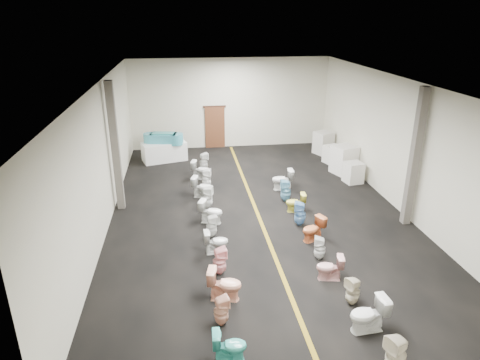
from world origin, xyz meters
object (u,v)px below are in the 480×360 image
(toilet_left_6, at_px, (211,212))
(toilet_right_1, at_px, (368,315))
(toilet_left_9, at_px, (206,178))
(toilet_left_4, at_px, (216,242))
(appliance_crate_d, at_px, (323,143))
(toilet_right_5, at_px, (313,229))
(toilet_right_6, at_px, (300,214))
(toilet_right_8, at_px, (286,191))
(toilet_right_4, at_px, (320,248))
(display_table, at_px, (164,151))
(toilet_right_7, at_px, (296,202))
(toilet_left_5, at_px, (212,226))
(toilet_right_3, at_px, (330,268))
(toilet_left_2, at_px, (225,284))
(toilet_left_10, at_px, (201,170))
(appliance_crate_c, at_px, (333,154))
(toilet_left_0, at_px, (230,346))
(toilet_left_3, at_px, (220,261))
(toilet_left_8, at_px, (203,187))
(toilet_right_0, at_px, (396,354))
(toilet_left_11, at_px, (204,162))
(toilet_left_7, at_px, (207,197))
(toilet_right_2, at_px, (353,291))
(toilet_left_1, at_px, (221,311))
(toilet_right_9, at_px, (282,180))
(bathtub, at_px, (163,138))
(appliance_crate_a, at_px, (353,173))
(appliance_crate_b, at_px, (344,160))

(toilet_left_6, xyz_separation_m, toilet_right_1, (3.00, -5.67, 0.03))
(toilet_left_9, bearing_deg, toilet_left_4, -169.29)
(appliance_crate_d, relative_size, toilet_right_5, 1.47)
(toilet_right_6, relative_size, toilet_right_8, 0.98)
(toilet_right_4, bearing_deg, display_table, -137.80)
(toilet_right_7, bearing_deg, toilet_left_5, -60.38)
(toilet_right_3, bearing_deg, toilet_left_2, -69.82)
(toilet_right_6, bearing_deg, toilet_left_2, -20.89)
(toilet_left_4, distance_m, toilet_left_6, 1.94)
(toilet_left_10, bearing_deg, appliance_crate_d, -49.86)
(appliance_crate_c, bearing_deg, toilet_left_0, -118.21)
(toilet_left_3, bearing_deg, toilet_right_1, -141.20)
(appliance_crate_c, bearing_deg, toilet_left_8, -152.97)
(toilet_right_7, bearing_deg, toilet_right_0, 4.99)
(appliance_crate_d, bearing_deg, display_table, 179.94)
(toilet_left_11, bearing_deg, toilet_left_7, 161.93)
(toilet_right_2, relative_size, toilet_right_3, 1.04)
(toilet_left_6, xyz_separation_m, toilet_left_8, (-0.16, 2.16, 0.01))
(toilet_left_2, xyz_separation_m, toilet_left_6, (-0.03, 4.12, -0.02))
(toilet_left_4, xyz_separation_m, toilet_right_2, (3.02, -2.79, 0.01))
(toilet_left_1, bearing_deg, toilet_left_0, 169.89)
(appliance_crate_d, relative_size, toilet_right_8, 1.30)
(toilet_right_6, bearing_deg, toilet_right_8, -161.89)
(toilet_left_6, xyz_separation_m, toilet_left_10, (-0.13, 4.10, 0.00))
(toilet_right_7, bearing_deg, toilet_right_9, -175.51)
(bathtub, distance_m, appliance_crate_c, 7.92)
(bathtub, distance_m, toilet_left_7, 5.90)
(toilet_left_6, height_order, toilet_right_3, toilet_left_6)
(toilet_left_9, xyz_separation_m, toilet_right_0, (3.00, -9.91, 0.03))
(appliance_crate_a, bearing_deg, display_table, 153.19)
(toilet_left_2, distance_m, toilet_left_10, 8.22)
(appliance_crate_a, xyz_separation_m, toilet_right_6, (-3.18, -3.42, -0.01))
(appliance_crate_c, xyz_separation_m, toilet_left_7, (-6.10, -4.18, 0.01))
(appliance_crate_d, height_order, toilet_right_8, appliance_crate_d)
(toilet_right_7, bearing_deg, toilet_right_4, 2.33)
(toilet_left_11, xyz_separation_m, toilet_right_5, (2.95, -6.76, -0.02))
(toilet_right_3, bearing_deg, toilet_left_4, -110.67)
(toilet_left_9, relative_size, toilet_right_3, 1.14)
(bathtub, bearing_deg, toilet_right_7, -42.46)
(bathtub, bearing_deg, appliance_crate_d, 10.81)
(toilet_right_0, bearing_deg, display_table, 178.58)
(toilet_left_7, bearing_deg, toilet_left_4, -164.07)
(toilet_right_4, relative_size, toilet_right_5, 0.93)
(toilet_left_5, xyz_separation_m, toilet_right_8, (2.91, 2.34, 0.06))
(display_table, distance_m, toilet_left_11, 2.39)
(appliance_crate_d, bearing_deg, toilet_right_2, -104.74)
(toilet_left_1, height_order, toilet_right_0, toilet_right_0)
(toilet_left_2, height_order, toilet_right_1, toilet_right_1)
(appliance_crate_b, relative_size, toilet_left_3, 1.56)
(display_table, relative_size, bathtub, 1.08)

